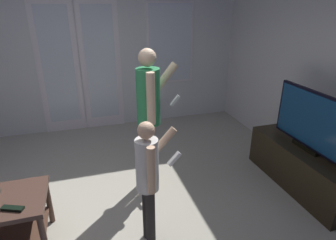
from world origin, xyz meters
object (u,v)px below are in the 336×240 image
(person_adult, at_px, (150,108))
(flat_screen_tv, at_px, (311,121))
(tv_stand, at_px, (302,168))
(tv_remote_black, at_px, (13,208))
(person_child, at_px, (149,175))

(person_adult, bearing_deg, flat_screen_tv, -18.62)
(tv_stand, xyz_separation_m, tv_remote_black, (-2.87, -0.18, 0.27))
(person_adult, bearing_deg, person_child, -104.41)
(person_adult, relative_size, person_child, 1.35)
(tv_stand, bearing_deg, tv_remote_black, -176.37)
(person_child, bearing_deg, tv_stand, 9.45)
(person_child, xyz_separation_m, tv_remote_black, (-1.04, 0.12, -0.18))
(tv_stand, bearing_deg, person_child, -170.55)
(flat_screen_tv, distance_m, person_child, 1.86)
(flat_screen_tv, bearing_deg, tv_stand, -65.42)
(tv_stand, xyz_separation_m, flat_screen_tv, (-0.00, 0.00, 0.57))
(tv_stand, distance_m, flat_screen_tv, 0.57)
(tv_remote_black, bearing_deg, person_adult, 53.36)
(person_child, bearing_deg, flat_screen_tv, 9.57)
(person_child, distance_m, tv_remote_black, 1.06)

